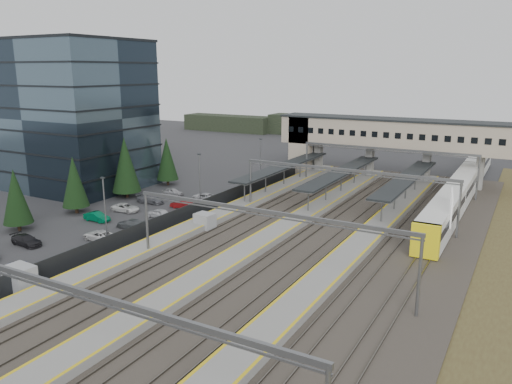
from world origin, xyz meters
The scene contains 15 objects.
ground centered at (0.00, 0.00, 0.00)m, with size 220.00×220.00×0.00m, color #2B2B2D.
office_building centered at (-36.00, 12.00, 12.19)m, with size 24.30×18.30×24.30m.
conifer_row centered at (-22.00, -3.86, 4.84)m, with size 4.42×49.82×9.50m.
car_park centered at (-13.39, -6.62, 0.60)m, with size 10.59×44.74×1.27m.
lampposts centered at (-8.00, 1.25, 4.34)m, with size 0.50×53.25×8.07m.
fence centered at (-6.50, 5.00, 1.00)m, with size 0.08×90.00×2.00m.
relay_cabin_near centered at (-6.68, -19.98, 1.11)m, with size 2.78×2.11×2.23m.
relay_cabin_far centered at (-2.03, 2.59, 1.05)m, with size 2.41×2.05×2.09m.
rail_corridor centered at (9.34, 5.00, 0.29)m, with size 34.00×90.00×0.92m.
canopies centered at (7.00, 27.00, 3.92)m, with size 23.10×30.00×3.28m.
footbridge centered at (7.70, 42.00, 7.93)m, with size 40.40×6.40×11.20m.
gantries centered at (12.00, 3.00, 6.00)m, with size 28.40×62.28×7.17m.
train centered at (24.00, 35.33, 2.10)m, with size 2.93×61.19×3.69m.
billboard centered at (25.23, 13.14, 3.91)m, with size 1.16×6.57×5.75m.
treeline_far centered at (23.81, 92.28, 2.95)m, with size 170.00×19.00×7.00m.
Camera 1 is at (32.60, -46.27, 19.47)m, focal length 35.00 mm.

